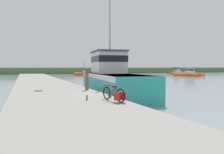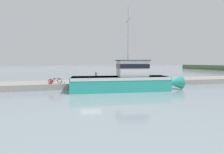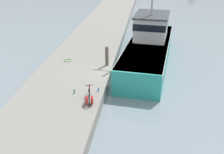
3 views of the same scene
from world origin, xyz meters
name	(u,v)px [view 1 (image 1 of 3)]	position (x,y,z in m)	size (l,w,h in m)	color
ground_plane	(115,101)	(0.00, 0.00, 0.00)	(320.00, 320.00, 0.00)	#84939E
dock_pier	(57,99)	(-3.67, 0.00, 0.36)	(5.01, 80.00, 0.72)	gray
far_shoreline	(125,70)	(30.00, 61.04, 1.03)	(180.00, 5.00, 2.06)	#567047
fishing_boat_main	(111,78)	(1.32, 4.00, 1.33)	(4.23, 13.66, 9.68)	teal
boat_orange_near	(176,72)	(38.76, 42.33, 0.83)	(6.78, 3.65, 2.23)	orange
boat_red_outer	(84,73)	(9.39, 42.88, 0.77)	(5.47, 2.28, 4.04)	orange
boat_blue_far	(188,73)	(31.71, 29.15, 0.71)	(4.27, 7.51, 2.03)	orange
bicycle_touring	(116,95)	(-1.76, -4.25, 1.03)	(0.64, 1.68, 0.68)	black
mooring_post	(87,80)	(-1.59, 0.96, 1.40)	(0.23, 0.23, 1.35)	brown
hose_coil	(39,91)	(-4.58, 1.42, 0.74)	(0.56, 0.56, 0.04)	green
water_bottle_by_bike	(111,95)	(-1.49, -2.99, 0.83)	(0.08, 0.08, 0.22)	blue
water_bottle_on_curb	(87,98)	(-2.81, -3.42, 0.84)	(0.08, 0.08, 0.24)	green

